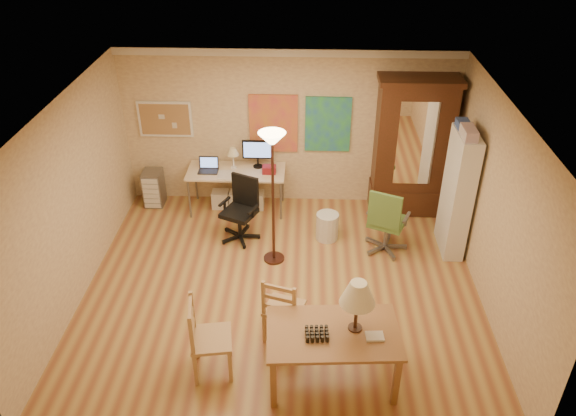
{
  "coord_description": "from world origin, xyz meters",
  "views": [
    {
      "loc": [
        0.32,
        -6.13,
        5.15
      ],
      "look_at": [
        0.08,
        0.3,
        1.16
      ],
      "focal_mm": 35.0,
      "sensor_mm": 36.0,
      "label": 1
    }
  ],
  "objects_px": {
    "office_chair_black": "(241,223)",
    "office_chair_green": "(385,234)",
    "dining_table": "(342,321)",
    "bookshelf": "(457,194)",
    "computer_desk": "(239,185)",
    "armoire": "(411,155)"
  },
  "relations": [
    {
      "from": "dining_table",
      "to": "bookshelf",
      "type": "distance_m",
      "value": 3.23
    },
    {
      "from": "office_chair_black",
      "to": "bookshelf",
      "type": "bearing_deg",
      "value": -2.44
    },
    {
      "from": "computer_desk",
      "to": "dining_table",
      "type": "bearing_deg",
      "value": -67.1
    },
    {
      "from": "office_chair_green",
      "to": "armoire",
      "type": "xyz_separation_m",
      "value": [
        0.49,
        1.26,
        0.73
      ]
    },
    {
      "from": "office_chair_black",
      "to": "armoire",
      "type": "distance_m",
      "value": 3.0
    },
    {
      "from": "office_chair_black",
      "to": "armoire",
      "type": "xyz_separation_m",
      "value": [
        2.73,
        0.99,
        0.75
      ]
    },
    {
      "from": "dining_table",
      "to": "office_chair_black",
      "type": "xyz_separation_m",
      "value": [
        -1.45,
        2.82,
        -0.6
      ]
    },
    {
      "from": "computer_desk",
      "to": "bookshelf",
      "type": "height_order",
      "value": "bookshelf"
    },
    {
      "from": "dining_table",
      "to": "office_chair_black",
      "type": "relative_size",
      "value": 1.47
    },
    {
      "from": "computer_desk",
      "to": "office_chair_green",
      "type": "relative_size",
      "value": 1.47
    },
    {
      "from": "office_chair_black",
      "to": "bookshelf",
      "type": "distance_m",
      "value": 3.33
    },
    {
      "from": "bookshelf",
      "to": "dining_table",
      "type": "bearing_deg",
      "value": -124.09
    },
    {
      "from": "computer_desk",
      "to": "office_chair_green",
      "type": "distance_m",
      "value": 2.65
    },
    {
      "from": "office_chair_green",
      "to": "bookshelf",
      "type": "xyz_separation_m",
      "value": [
        1.01,
        0.13,
        0.67
      ]
    },
    {
      "from": "office_chair_black",
      "to": "office_chair_green",
      "type": "relative_size",
      "value": 0.94
    },
    {
      "from": "dining_table",
      "to": "office_chair_green",
      "type": "xyz_separation_m",
      "value": [
        0.8,
        2.55,
        -0.58
      ]
    },
    {
      "from": "office_chair_black",
      "to": "armoire",
      "type": "relative_size",
      "value": 0.44
    },
    {
      "from": "office_chair_black",
      "to": "bookshelf",
      "type": "relative_size",
      "value": 0.54
    },
    {
      "from": "bookshelf",
      "to": "office_chair_green",
      "type": "bearing_deg",
      "value": -172.65
    },
    {
      "from": "office_chair_green",
      "to": "bookshelf",
      "type": "height_order",
      "value": "bookshelf"
    },
    {
      "from": "computer_desk",
      "to": "armoire",
      "type": "bearing_deg",
      "value": 1.63
    },
    {
      "from": "dining_table",
      "to": "office_chair_green",
      "type": "relative_size",
      "value": 1.38
    }
  ]
}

